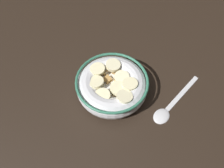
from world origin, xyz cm
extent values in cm
cube|color=black|center=(0.00, 0.00, -1.00)|extent=(91.20, 91.20, 2.00)
cylinder|color=silver|center=(0.00, 0.00, 0.30)|extent=(8.69, 8.69, 0.60)
torus|color=silver|center=(0.00, 0.00, 2.28)|extent=(15.80, 15.80, 4.55)
torus|color=#337259|center=(0.00, 0.00, 4.25)|extent=(15.93, 15.93, 0.60)
cylinder|color=white|center=(0.00, 0.00, 2.54)|extent=(13.07, 13.07, 0.40)
cube|color=#AD7F42|center=(-4.23, -0.51, 3.08)|extent=(1.72, 1.77, 0.84)
cube|color=tan|center=(-2.97, 3.62, 3.18)|extent=(2.13, 2.12, 0.78)
cube|color=#AD7F42|center=(2.77, 4.18, 3.14)|extent=(2.17, 2.17, 0.73)
cube|color=tan|center=(-3.26, -1.99, 3.03)|extent=(1.59, 1.62, 0.79)
cube|color=#B78947|center=(-3.29, 1.16, 3.18)|extent=(2.16, 2.17, 0.76)
cube|color=tan|center=(-0.53, -4.28, 3.22)|extent=(2.17, 2.14, 0.89)
cube|color=#B78947|center=(2.30, 0.76, 3.02)|extent=(1.90, 1.91, 0.76)
cube|color=tan|center=(-1.17, -2.92, 3.26)|extent=(2.25, 2.25, 0.84)
cube|color=#B78947|center=(0.00, 5.03, 3.07)|extent=(2.25, 2.26, 0.81)
cube|color=#AD7F42|center=(-1.17, -0.93, 3.18)|extent=(2.23, 2.25, 0.91)
cube|color=tan|center=(2.16, -5.22, 3.22)|extent=(1.71, 1.76, 0.84)
cube|color=#B78947|center=(0.85, 2.18, 3.21)|extent=(2.09, 2.08, 0.74)
cube|color=tan|center=(-1.07, 1.38, 3.09)|extent=(1.70, 1.70, 0.71)
cube|color=tan|center=(5.26, 1.12, 3.02)|extent=(2.22, 2.22, 0.76)
cylinder|color=#F4EABC|center=(-1.00, 2.24, 3.92)|extent=(4.09, 4.11, 1.21)
cylinder|color=beige|center=(3.33, -2.23, 3.89)|extent=(3.60, 3.59, 1.48)
cylinder|color=beige|center=(-3.32, -2.99, 4.30)|extent=(4.12, 4.13, 1.09)
cylinder|color=#F4EABC|center=(-4.08, 0.55, 4.45)|extent=(3.57, 3.57, 1.15)
cylinder|color=beige|center=(0.06, -3.38, 4.06)|extent=(3.48, 3.51, 1.51)
cylinder|color=beige|center=(1.78, 1.07, 3.90)|extent=(3.50, 3.51, 1.20)
cylinder|color=#F4EABC|center=(4.22, 2.25, 4.41)|extent=(3.96, 3.99, 1.39)
cylinder|color=beige|center=(1.24, 3.72, 4.40)|extent=(3.62, 3.63, 1.18)
ellipsoid|color=silver|center=(7.10, 10.13, 0.40)|extent=(5.10, 5.16, 0.80)
cube|color=silver|center=(1.67, 16.11, 0.18)|extent=(8.84, 9.60, 0.36)
camera|label=1|loc=(26.16, -1.94, 42.59)|focal=34.74mm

